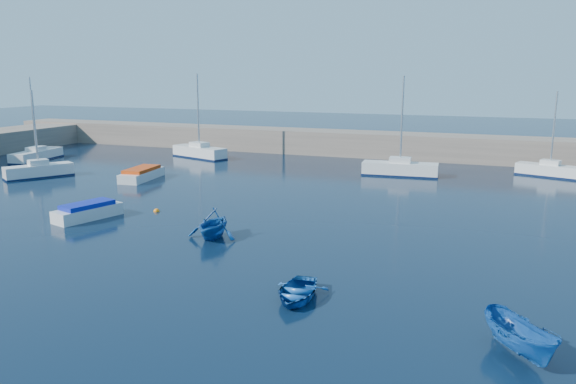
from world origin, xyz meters
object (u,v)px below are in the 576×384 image
(sailboat_6, at_px, (400,168))
(sailboat_7, at_px, (550,170))
(dinghy_right, at_px, (520,338))
(dinghy_center, at_px, (297,292))
(motorboat_1, at_px, (88,211))
(motorboat_2, at_px, (142,174))
(dinghy_left, at_px, (213,224))
(sailboat_5, at_px, (199,152))
(sailboat_4, at_px, (37,155))
(sailboat_3, at_px, (39,170))

(sailboat_6, height_order, sailboat_7, sailboat_6)
(sailboat_7, height_order, dinghy_right, sailboat_7)
(dinghy_center, bearing_deg, motorboat_1, 151.47)
(motorboat_2, bearing_deg, motorboat_1, -75.67)
(dinghy_center, height_order, dinghy_left, dinghy_left)
(sailboat_5, xyz_separation_m, dinghy_center, (23.27, -32.61, -0.35))
(sailboat_5, bearing_deg, motorboat_2, -153.21)
(sailboat_4, bearing_deg, sailboat_3, -52.65)
(motorboat_1, distance_m, dinghy_center, 18.23)
(dinghy_left, bearing_deg, dinghy_center, -45.29)
(dinghy_left, bearing_deg, sailboat_3, 150.74)
(sailboat_5, bearing_deg, sailboat_7, -69.05)
(sailboat_3, relative_size, dinghy_center, 2.41)
(motorboat_1, relative_size, dinghy_right, 1.36)
(sailboat_3, xyz_separation_m, sailboat_4, (-7.81, 7.58, -0.05))
(dinghy_left, bearing_deg, sailboat_4, 145.11)
(motorboat_2, xyz_separation_m, dinghy_center, (21.47, -19.67, -0.17))
(motorboat_1, bearing_deg, dinghy_center, -7.63)
(sailboat_5, xyz_separation_m, motorboat_2, (1.79, -12.94, -0.18))
(sailboat_5, height_order, dinghy_center, sailboat_5)
(sailboat_5, relative_size, dinghy_left, 2.80)
(sailboat_3, relative_size, motorboat_1, 1.68)
(sailboat_3, xyz_separation_m, sailboat_7, (41.84, 16.56, -0.03))
(sailboat_5, height_order, dinghy_right, sailboat_5)
(dinghy_center, distance_m, dinghy_left, 9.71)
(sailboat_3, xyz_separation_m, dinghy_right, (38.85, -19.09, 0.02))
(sailboat_5, relative_size, sailboat_6, 1.02)
(sailboat_6, bearing_deg, motorboat_1, 140.29)
(dinghy_right, bearing_deg, sailboat_4, 114.77)
(sailboat_3, height_order, dinghy_left, sailboat_3)
(sailboat_5, xyz_separation_m, sailboat_7, (34.59, 1.24, -0.08))
(sailboat_7, height_order, dinghy_left, sailboat_7)
(dinghy_left, bearing_deg, dinghy_right, -31.75)
(motorboat_1, xyz_separation_m, dinghy_left, (9.40, -0.92, 0.35))
(sailboat_4, relative_size, dinghy_center, 2.75)
(sailboat_4, relative_size, dinghy_right, 2.59)
(sailboat_3, xyz_separation_m, sailboat_5, (7.25, 15.32, 0.05))
(sailboat_3, bearing_deg, dinghy_center, 1.06)
(sailboat_3, distance_m, sailboat_4, 10.88)
(sailboat_5, relative_size, motorboat_2, 1.70)
(motorboat_2, xyz_separation_m, dinghy_left, (14.18, -13.28, 0.35))
(sailboat_6, bearing_deg, sailboat_7, -75.85)
(dinghy_left, xyz_separation_m, dinghy_right, (15.63, -8.19, -0.20))
(sailboat_4, distance_m, motorboat_1, 27.86)
(sailboat_4, bearing_deg, dinghy_center, -41.49)
(sailboat_4, height_order, dinghy_right, sailboat_4)
(sailboat_7, relative_size, dinghy_right, 2.25)
(motorboat_2, height_order, dinghy_right, dinghy_right)
(sailboat_7, bearing_deg, dinghy_left, 164.11)
(motorboat_1, bearing_deg, sailboat_6, 71.04)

